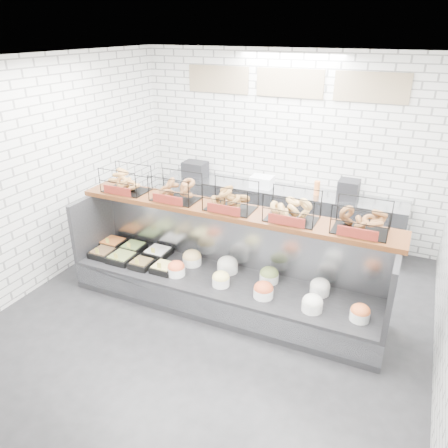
% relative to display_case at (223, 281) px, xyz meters
% --- Properties ---
extents(ground, '(5.50, 5.50, 0.00)m').
position_rel_display_case_xyz_m(ground, '(0.02, -0.34, -0.33)').
color(ground, black).
rests_on(ground, ground).
extents(room_shell, '(5.02, 5.51, 3.01)m').
position_rel_display_case_xyz_m(room_shell, '(0.02, 0.26, 1.73)').
color(room_shell, silver).
rests_on(room_shell, ground).
extents(display_case, '(4.00, 0.90, 1.20)m').
position_rel_display_case_xyz_m(display_case, '(0.00, 0.00, 0.00)').
color(display_case, black).
rests_on(display_case, ground).
extents(bagel_shelf, '(4.10, 0.50, 0.40)m').
position_rel_display_case_xyz_m(bagel_shelf, '(0.02, 0.17, 1.05)').
color(bagel_shelf, '#3E1E0D').
rests_on(bagel_shelf, display_case).
extents(prep_counter, '(4.00, 0.60, 1.20)m').
position_rel_display_case_xyz_m(prep_counter, '(0.01, 2.09, 0.14)').
color(prep_counter, '#93969B').
rests_on(prep_counter, ground).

